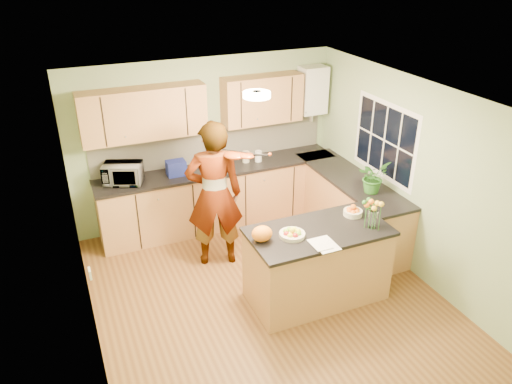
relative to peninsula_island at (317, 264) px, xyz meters
name	(u,v)px	position (x,y,z in m)	size (l,w,h in m)	color
floor	(266,296)	(-0.56, 0.23, -0.47)	(4.50, 4.50, 0.00)	brown
ceiling	(268,98)	(-0.56, 0.23, 2.03)	(4.00, 4.50, 0.02)	silver
wall_back	(205,142)	(-0.56, 2.48, 0.78)	(4.00, 0.02, 2.50)	#94B07E
wall_front	(390,337)	(-0.56, -2.02, 0.78)	(4.00, 0.02, 2.50)	#94B07E
wall_left	(82,245)	(-2.56, 0.23, 0.78)	(0.02, 4.50, 2.50)	#94B07E
wall_right	(411,178)	(1.44, 0.23, 0.78)	(0.02, 4.50, 2.50)	#94B07E
back_counter	(220,195)	(-0.46, 2.18, 0.00)	(3.64, 0.62, 0.94)	#A87443
right_counter	(349,207)	(1.14, 1.08, 0.00)	(0.62, 2.24, 0.94)	#A87443
splashback	(212,144)	(-0.46, 2.46, 0.73)	(3.60, 0.02, 0.52)	beige
upper_cabinets	(195,107)	(-0.73, 2.31, 1.38)	(3.20, 0.34, 0.70)	#A87443
boiler	(313,90)	(1.14, 2.32, 1.42)	(0.40, 0.30, 0.86)	white
window_right	(385,140)	(1.43, 0.83, 1.08)	(0.01, 1.30, 1.05)	white
light_switch	(90,273)	(-2.54, -0.37, 0.83)	(0.02, 0.09, 0.09)	white
ceiling_lamp	(257,95)	(-0.56, 0.53, 1.99)	(0.30, 0.30, 0.07)	#FFEABF
peninsula_island	(317,264)	(0.00, 0.00, 0.00)	(1.65, 0.84, 0.95)	#A87443
fruit_dish	(292,233)	(-0.35, 0.00, 0.51)	(0.29, 0.29, 0.10)	beige
orange_bowl	(353,211)	(0.55, 0.15, 0.53)	(0.23, 0.23, 0.13)	beige
flower_vase	(375,203)	(0.60, -0.18, 0.79)	(0.26, 0.26, 0.47)	silver
orange_bag	(262,234)	(-0.70, 0.05, 0.56)	(0.24, 0.20, 0.18)	orange
papers	(325,244)	(-0.10, -0.30, 0.48)	(0.24, 0.33, 0.01)	white
violinist	(214,195)	(-0.86, 1.22, 0.53)	(0.73, 0.48, 2.00)	tan
violin	(234,155)	(-0.66, 1.00, 1.13)	(0.60, 0.24, 0.12)	#581A05
microwave	(123,174)	(-1.85, 2.18, 0.61)	(0.51, 0.35, 0.28)	white
blue_box	(176,168)	(-1.11, 2.16, 0.57)	(0.27, 0.20, 0.21)	navy
kettle	(222,160)	(-0.41, 2.16, 0.58)	(0.15, 0.15, 0.27)	silver
jar_cream	(246,157)	(-0.01, 2.21, 0.55)	(0.11, 0.11, 0.17)	beige
jar_white	(258,156)	(0.17, 2.16, 0.55)	(0.11, 0.11, 0.17)	white
potted_plant	(373,177)	(1.14, 0.61, 0.68)	(0.39, 0.34, 0.44)	#2E6F25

